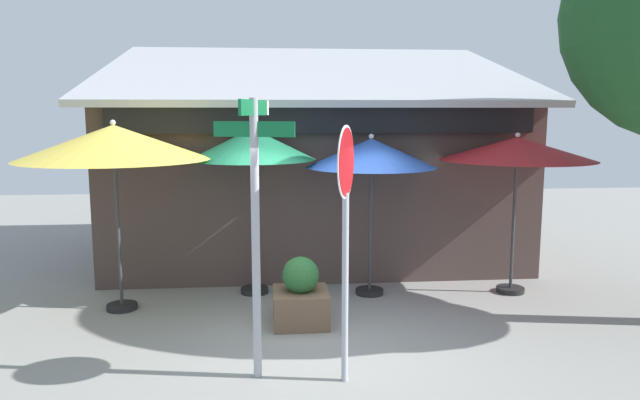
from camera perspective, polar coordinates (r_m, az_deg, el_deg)
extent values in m
cube|color=gray|center=(7.90, 0.26, -13.25)|extent=(28.00, 28.00, 0.10)
cube|color=#473833|center=(12.13, -0.69, 2.21)|extent=(7.47, 4.79, 3.09)
cube|color=#B7BABF|center=(11.93, -0.65, 12.18)|extent=(7.97, 5.36, 1.43)
cube|color=black|center=(9.62, 0.46, 7.71)|extent=(6.87, 0.16, 0.44)
cylinder|color=#A8AAB2|center=(6.35, -6.17, -3.99)|extent=(0.09, 0.09, 3.01)
cube|color=#116B38|center=(6.21, -6.38, 8.79)|extent=(0.28, 0.84, 0.16)
cube|color=#116B38|center=(6.21, -6.35, 6.76)|extent=(0.84, 0.28, 0.16)
cube|color=white|center=(6.65, -5.14, 8.78)|extent=(0.05, 0.07, 0.16)
cylinder|color=#A8AAB2|center=(6.34, 2.42, -8.50)|extent=(0.07, 0.07, 2.04)
cylinder|color=white|center=(6.09, 2.50, 3.64)|extent=(0.27, 0.71, 0.76)
cylinder|color=red|center=(6.09, 2.50, 3.64)|extent=(0.26, 0.67, 0.71)
cylinder|color=black|center=(9.32, -18.41, -9.65)|extent=(0.44, 0.44, 0.08)
cylinder|color=#333335|center=(9.05, -18.73, -3.12)|extent=(0.05, 0.05, 2.25)
cone|color=#EAD14C|center=(8.89, -19.13, 5.24)|extent=(2.69, 2.69, 0.49)
sphere|color=silver|center=(8.88, -19.22, 7.02)|extent=(0.08, 0.08, 0.08)
cylinder|color=black|center=(9.68, -6.28, -8.59)|extent=(0.44, 0.44, 0.08)
cylinder|color=#333335|center=(9.43, -6.38, -2.46)|extent=(0.05, 0.05, 2.18)
cone|color=#1E724C|center=(9.27, -6.51, 5.35)|extent=(1.97, 1.97, 0.48)
sphere|color=silver|center=(9.26, -6.54, 7.02)|extent=(0.08, 0.08, 0.08)
cylinder|color=black|center=(9.60, 4.75, -8.71)|extent=(0.44, 0.44, 0.08)
cylinder|color=#333335|center=(9.36, 4.83, -2.87)|extent=(0.05, 0.05, 2.07)
cone|color=#2D56B7|center=(9.20, 4.92, 4.52)|extent=(2.01, 2.01, 0.44)
sphere|color=silver|center=(9.18, 4.94, 6.09)|extent=(0.08, 0.08, 0.08)
cylinder|color=black|center=(10.13, 17.74, -8.17)|extent=(0.44, 0.44, 0.08)
cylinder|color=#333335|center=(9.89, 18.01, -2.35)|extent=(0.05, 0.05, 2.17)
cone|color=#B21E23|center=(9.75, 18.34, 4.69)|extent=(2.38, 2.38, 0.36)
sphere|color=silver|center=(9.74, 18.40, 5.91)|extent=(0.08, 0.08, 0.08)
cube|color=brown|center=(8.23, -1.85, -10.23)|extent=(0.74, 0.74, 0.47)
sphere|color=#28602D|center=(8.09, -1.87, -7.19)|extent=(0.50, 0.50, 0.50)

